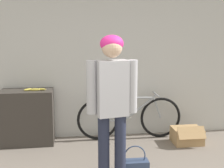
% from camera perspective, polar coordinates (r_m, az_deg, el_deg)
% --- Properties ---
extents(wall_back, '(8.00, 0.07, 2.60)m').
position_cam_1_polar(wall_back, '(5.26, -2.70, 4.18)').
color(wall_back, silver).
rests_on(wall_back, ground_plane).
extents(side_shelf, '(0.82, 0.42, 0.88)m').
position_cam_1_polar(side_shelf, '(5.21, -15.19, -5.90)').
color(side_shelf, '#38332D').
rests_on(side_shelf, ground_plane).
extents(person, '(0.59, 0.27, 1.79)m').
position_cam_1_polar(person, '(3.58, -0.00, -2.25)').
color(person, '#23283D').
rests_on(person, ground_plane).
extents(bicycle, '(1.77, 0.46, 0.77)m').
position_cam_1_polar(bicycle, '(5.28, 3.21, -6.07)').
color(bicycle, black).
rests_on(bicycle, ground_plane).
extents(banana, '(0.36, 0.09, 0.04)m').
position_cam_1_polar(banana, '(5.06, -13.96, -0.97)').
color(banana, '#EAD64C').
rests_on(banana, side_shelf).
extents(handbag, '(0.35, 0.16, 0.42)m').
position_cam_1_polar(handbag, '(4.07, 4.16, -15.04)').
color(handbag, '#334260').
rests_on(handbag, ground_plane).
extents(cardboard_box, '(0.46, 0.45, 0.32)m').
position_cam_1_polar(cardboard_box, '(5.29, 13.55, -9.14)').
color(cardboard_box, tan).
rests_on(cardboard_box, ground_plane).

